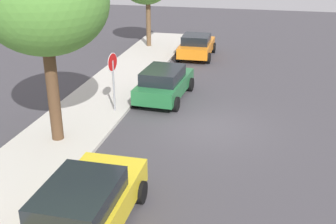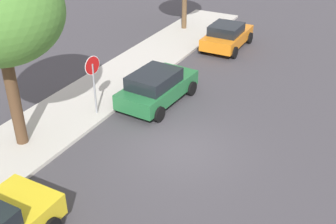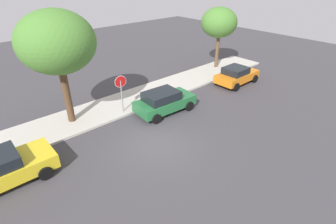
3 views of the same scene
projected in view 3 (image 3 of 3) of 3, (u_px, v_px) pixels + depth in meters
name	position (u px, v px, depth m)	size (l,w,h in m)	color
ground_plane	(157.00, 143.00, 14.27)	(60.00, 60.00, 0.00)	#423F44
sidewalk_curb	(108.00, 108.00, 17.59)	(32.00, 3.18, 0.14)	beige
stop_sign	(121.00, 88.00, 16.31)	(0.76, 0.13, 2.60)	gray
parked_car_green	(164.00, 101.00, 16.97)	(4.05, 2.20, 1.49)	#236B38
parked_car_orange	(236.00, 75.00, 21.21)	(3.83, 2.04, 1.43)	orange
street_tree_near_corner	(219.00, 23.00, 23.01)	(3.17, 3.17, 5.44)	brown
street_tree_mid_block	(57.00, 43.00, 13.75)	(4.11, 4.11, 6.63)	#513823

